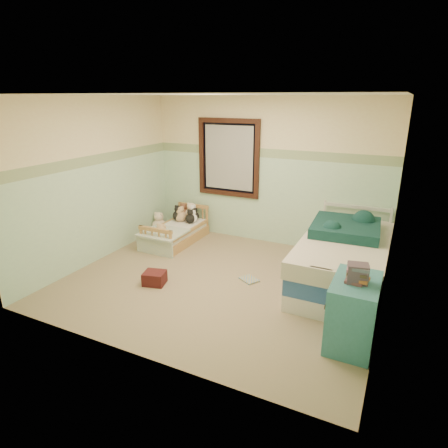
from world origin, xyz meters
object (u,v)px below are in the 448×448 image
at_px(plush_floor_tan, 162,238).
at_px(toddler_bed_frame, 177,237).
at_px(floor_book, 249,280).
at_px(dresser, 353,312).
at_px(red_pillow, 155,278).
at_px(twin_bed_frame, 341,277).
at_px(plush_floor_cream, 159,226).

bearing_deg(plush_floor_tan, toddler_bed_frame, 60.89).
xyz_separation_m(plush_floor_tan, floor_book, (1.89, -0.58, -0.12)).
bearing_deg(dresser, red_pillow, 175.89).
bearing_deg(twin_bed_frame, floor_book, -158.99).
bearing_deg(plush_floor_cream, twin_bed_frame, -10.20).
xyz_separation_m(plush_floor_cream, plush_floor_tan, (0.41, -0.50, -0.01)).
relative_size(plush_floor_tan, twin_bed_frame, 0.13).
xyz_separation_m(plush_floor_cream, twin_bed_frame, (3.49, -0.63, -0.03)).
height_order(toddler_bed_frame, floor_book, toddler_bed_frame).
height_order(plush_floor_tan, floor_book, plush_floor_tan).
height_order(twin_bed_frame, red_pillow, twin_bed_frame).
bearing_deg(red_pillow, plush_floor_tan, 120.79).
xyz_separation_m(toddler_bed_frame, plush_floor_cream, (-0.55, 0.25, 0.06)).
relative_size(red_pillow, floor_book, 1.14).
xyz_separation_m(dresser, red_pillow, (-2.64, 0.19, -0.27)).
bearing_deg(floor_book, plush_floor_cream, -174.90).
height_order(plush_floor_cream, dresser, dresser).
distance_m(toddler_bed_frame, plush_floor_cream, 0.60).
xyz_separation_m(red_pillow, floor_book, (1.14, 0.67, -0.08)).
distance_m(plush_floor_tan, red_pillow, 1.46).
relative_size(plush_floor_cream, twin_bed_frame, 0.13).
bearing_deg(plush_floor_tan, red_pillow, -59.21).
xyz_separation_m(twin_bed_frame, red_pillow, (-2.33, -1.13, -0.02)).
xyz_separation_m(twin_bed_frame, floor_book, (-1.19, -0.46, -0.10)).
relative_size(dresser, red_pillow, 2.51).
bearing_deg(twin_bed_frame, plush_floor_tan, 177.67).
bearing_deg(floor_book, twin_bed_frame, 51.39).
bearing_deg(plush_floor_tan, dresser, -23.08).
bearing_deg(twin_bed_frame, dresser, -76.64).
xyz_separation_m(plush_floor_tan, dresser, (3.39, -1.45, 0.23)).
distance_m(toddler_bed_frame, floor_book, 1.94).
bearing_deg(floor_book, plush_floor_tan, -166.75).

